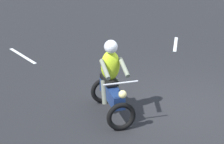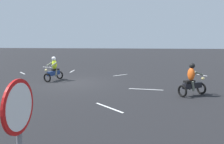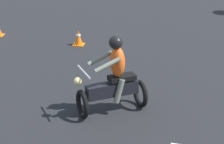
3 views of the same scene
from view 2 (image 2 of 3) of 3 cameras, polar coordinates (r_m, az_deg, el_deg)
name	(u,v)px [view 2 (image 2 of 3)]	position (r m, az deg, el deg)	size (l,w,h in m)	color
ground_plane	(71,83)	(14.56, -10.54, -2.79)	(120.00, 120.00, 0.00)	black
motorcycle_rider_foreground	(54,70)	(15.54, -14.98, 0.48)	(1.55, 1.02, 1.66)	black
motorcycle_rider_background	(192,81)	(11.61, 20.17, -2.33)	(1.27, 1.50, 1.66)	black
stop_sign	(20,131)	(3.08, -22.96, -13.97)	(0.70, 0.08, 2.30)	slate
lane_stripe_ne	(109,108)	(9.15, -0.78, -9.27)	(0.10, 1.74, 0.01)	silver
lane_stripe_n	(146,89)	(12.58, 8.82, -4.48)	(0.10, 1.94, 0.01)	silver
lane_stripe_nw	(120,75)	(17.47, 2.20, -0.80)	(0.10, 1.47, 0.01)	silver
lane_stripe_w	(72,71)	(19.94, -10.32, 0.21)	(0.10, 1.63, 0.01)	silver
lane_stripe_sw	(23,73)	(19.97, -22.34, -0.27)	(0.10, 1.46, 0.01)	silver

